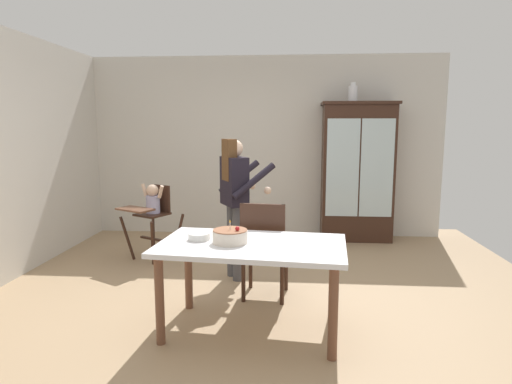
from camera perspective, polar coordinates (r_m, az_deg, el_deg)
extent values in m
plane|color=tan|center=(4.29, -1.20, -14.10)|extent=(6.24, 6.24, 0.00)
cube|color=beige|center=(6.58, 1.02, 6.00)|extent=(5.32, 0.06, 2.70)
cube|color=#382116|center=(6.41, 13.26, 2.40)|extent=(1.01, 0.42, 1.96)
cube|color=#382116|center=(6.39, 13.58, 11.37)|extent=(1.07, 0.48, 0.04)
cube|color=silver|center=(6.16, 11.42, 3.13)|extent=(0.45, 0.01, 1.38)
cube|color=silver|center=(6.23, 15.75, 3.04)|extent=(0.45, 0.01, 1.38)
cube|color=#382116|center=(6.41, 13.29, 3.27)|extent=(0.93, 0.36, 0.02)
cylinder|color=white|center=(6.38, 12.73, 12.58)|extent=(0.13, 0.13, 0.22)
cylinder|color=white|center=(6.39, 12.77, 13.78)|extent=(0.07, 0.07, 0.05)
cylinder|color=#382116|center=(5.62, -16.69, -5.90)|extent=(0.18, 0.09, 0.56)
cylinder|color=#382116|center=(5.30, -13.56, -6.64)|extent=(0.09, 0.18, 0.56)
cylinder|color=#382116|center=(5.91, -13.45, -5.06)|extent=(0.09, 0.18, 0.56)
cylinder|color=#382116|center=(5.61, -10.31, -5.70)|extent=(0.18, 0.09, 0.56)
cube|color=#382116|center=(5.61, -13.49, -6.09)|extent=(0.39, 0.23, 0.02)
cube|color=#382116|center=(5.54, -13.61, -2.88)|extent=(0.46, 0.46, 0.02)
cube|color=#382116|center=(5.61, -12.54, -0.80)|extent=(0.28, 0.17, 0.34)
cube|color=brown|center=(5.34, -15.74, -2.22)|extent=(0.50, 0.42, 0.02)
cylinder|color=#B2ADD1|center=(5.53, -13.51, -1.60)|extent=(0.17, 0.17, 0.22)
sphere|color=beige|center=(5.50, -13.57, 0.22)|extent=(0.15, 0.15, 0.15)
cylinder|color=beige|center=(5.60, -14.56, 0.25)|extent=(0.11, 0.08, 0.17)
cylinder|color=beige|center=(5.40, -12.54, 0.02)|extent=(0.11, 0.08, 0.17)
cylinder|color=#47474C|center=(4.67, -2.45, -6.86)|extent=(0.11, 0.11, 0.82)
cylinder|color=#47474C|center=(4.82, -3.21, -6.36)|extent=(0.11, 0.11, 0.82)
cube|color=black|center=(4.61, -2.90, 1.45)|extent=(0.35, 0.41, 0.52)
cube|color=white|center=(4.65, -1.71, 1.52)|extent=(0.04, 0.06, 0.49)
sphere|color=beige|center=(4.58, -2.93, 5.80)|extent=(0.19, 0.19, 0.19)
cube|color=brown|center=(4.57, -3.57, 4.28)|extent=(0.18, 0.22, 0.44)
cylinder|color=black|center=(4.48, -0.29, 1.47)|extent=(0.46, 0.30, 0.37)
sphere|color=beige|center=(4.56, 1.55, 0.20)|extent=(0.08, 0.08, 0.08)
cylinder|color=black|center=(4.84, -2.24, 2.01)|extent=(0.46, 0.30, 0.37)
sphere|color=beige|center=(4.92, -0.51, 0.83)|extent=(0.08, 0.08, 0.08)
cube|color=silver|center=(3.45, -0.59, -7.12)|extent=(1.56, 0.99, 0.04)
cylinder|color=brown|center=(3.45, -12.67, -13.87)|extent=(0.07, 0.07, 0.70)
cylinder|color=brown|center=(3.21, 10.20, -15.55)|extent=(0.07, 0.07, 0.70)
cylinder|color=brown|center=(4.04, -8.95, -10.36)|extent=(0.07, 0.07, 0.70)
cylinder|color=brown|center=(3.84, 10.17, -11.43)|extent=(0.07, 0.07, 0.70)
cylinder|color=beige|center=(3.45, -3.45, -5.94)|extent=(0.28, 0.28, 0.10)
cylinder|color=#935B3D|center=(3.44, -3.46, -5.07)|extent=(0.27, 0.27, 0.01)
cylinder|color=#F2E5CC|center=(3.43, -3.47, -4.52)|extent=(0.01, 0.01, 0.06)
cone|color=yellow|center=(3.42, -3.47, -3.83)|extent=(0.02, 0.02, 0.02)
sphere|color=red|center=(3.39, -2.49, -4.87)|extent=(0.04, 0.04, 0.04)
cylinder|color=silver|center=(3.58, -7.54, -5.84)|extent=(0.18, 0.18, 0.05)
cylinder|color=#382116|center=(4.46, 4.02, -10.11)|extent=(0.04, 0.04, 0.45)
cylinder|color=#382116|center=(4.51, -0.73, -9.87)|extent=(0.04, 0.04, 0.45)
cylinder|color=#382116|center=(4.11, 3.48, -11.76)|extent=(0.04, 0.04, 0.45)
cylinder|color=#382116|center=(4.17, -1.69, -11.47)|extent=(0.04, 0.04, 0.45)
cube|color=#473D38|center=(4.23, 1.28, -7.72)|extent=(0.48, 0.48, 0.03)
cube|color=#382116|center=(3.98, 0.86, -4.99)|extent=(0.42, 0.08, 0.48)
cylinder|color=#382116|center=(3.95, 3.59, -5.10)|extent=(0.03, 0.03, 0.48)
cylinder|color=#382116|center=(4.01, -1.83, -4.88)|extent=(0.03, 0.03, 0.48)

